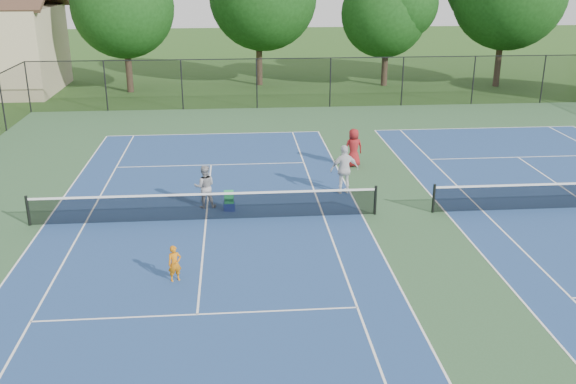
{
  "coord_description": "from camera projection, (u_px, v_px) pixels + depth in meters",
  "views": [
    {
      "loc": [
        -5.92,
        -20.79,
        8.42
      ],
      "look_at": [
        -4.23,
        -1.0,
        1.3
      ],
      "focal_mm": 40.0,
      "sensor_mm": 36.0,
      "label": 1
    }
  ],
  "objects": [
    {
      "name": "ground",
      "position": [
        404.0,
        213.0,
        22.81
      ],
      "size": [
        140.0,
        140.0,
        0.0
      ],
      "primitive_type": "plane",
      "color": "#234716",
      "rests_on": "ground"
    },
    {
      "name": "court_pad",
      "position": [
        404.0,
        213.0,
        22.81
      ],
      "size": [
        36.0,
        36.0,
        0.01
      ],
      "primitive_type": "cube",
      "color": "#315530",
      "rests_on": "ground"
    },
    {
      "name": "tennis_court_left",
      "position": [
        206.0,
        217.0,
        22.22
      ],
      "size": [
        12.0,
        23.83,
        1.07
      ],
      "color": "navy",
      "rests_on": "ground"
    },
    {
      "name": "perimeter_fence",
      "position": [
        407.0,
        171.0,
        22.27
      ],
      "size": [
        36.08,
        36.08,
        3.02
      ],
      "color": "black",
      "rests_on": "ground"
    },
    {
      "name": "tree_back_a",
      "position": [
        123.0,
        1.0,
        42.25
      ],
      "size": [
        6.8,
        6.8,
        9.15
      ],
      "color": "#2D2116",
      "rests_on": "ground"
    },
    {
      "name": "tree_back_c",
      "position": [
        388.0,
        7.0,
        44.82
      ],
      "size": [
        6.0,
        6.0,
        8.4
      ],
      "color": "#2D2116",
      "rests_on": "ground"
    },
    {
      "name": "child_player",
      "position": [
        175.0,
        264.0,
        17.82
      ],
      "size": [
        0.45,
        0.38,
        1.05
      ],
      "primitive_type": "imported",
      "rotation": [
        0.0,
        0.0,
        0.38
      ],
      "color": "#CC6D0D",
      "rests_on": "ground"
    },
    {
      "name": "instructor",
      "position": [
        205.0,
        187.0,
        23.13
      ],
      "size": [
        0.8,
        0.64,
        1.59
      ],
      "primitive_type": "imported",
      "rotation": [
        0.0,
        0.0,
        3.19
      ],
      "color": "#97979A",
      "rests_on": "ground"
    },
    {
      "name": "bystander_a",
      "position": [
        344.0,
        169.0,
        24.53
      ],
      "size": [
        1.17,
        0.62,
        1.91
      ],
      "primitive_type": "imported",
      "rotation": [
        0.0,
        0.0,
        3.29
      ],
      "color": "silver",
      "rests_on": "ground"
    },
    {
      "name": "bystander_c",
      "position": [
        353.0,
        148.0,
        27.83
      ],
      "size": [
        0.91,
        0.68,
        1.68
      ],
      "primitive_type": "imported",
      "rotation": [
        0.0,
        0.0,
        3.33
      ],
      "color": "maroon",
      "rests_on": "ground"
    },
    {
      "name": "ball_crate",
      "position": [
        229.0,
        207.0,
        23.04
      ],
      "size": [
        0.41,
        0.31,
        0.3
      ],
      "primitive_type": "cube",
      "rotation": [
        0.0,
        0.0,
        0.0
      ],
      "color": "navy",
      "rests_on": "ground"
    },
    {
      "name": "ball_hopper",
      "position": [
        229.0,
        197.0,
        22.92
      ],
      "size": [
        0.35,
        0.29,
        0.43
      ],
      "primitive_type": "cube",
      "rotation": [
        0.0,
        0.0,
        0.03
      ],
      "color": "green",
      "rests_on": "ball_crate"
    }
  ]
}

